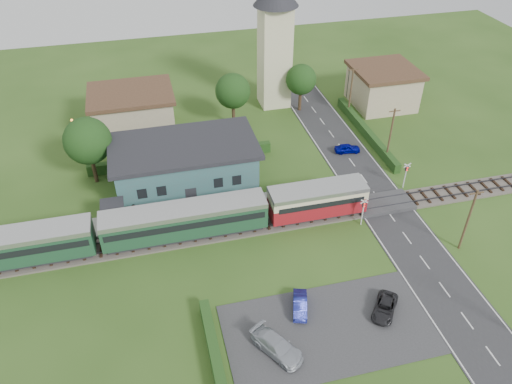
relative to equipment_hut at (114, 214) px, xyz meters
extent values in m
plane|color=#2D4C19|center=(18.00, -5.20, -1.75)|extent=(120.00, 120.00, 0.00)
cube|color=#4C443D|center=(18.00, -3.20, -1.65)|extent=(76.00, 3.20, 0.20)
cube|color=#3F3F47|center=(18.00, -3.92, -1.33)|extent=(76.00, 0.08, 0.15)
cube|color=#3F3F47|center=(18.00, -2.48, -1.33)|extent=(76.00, 0.08, 0.15)
cube|color=#28282B|center=(28.00, -5.20, -1.72)|extent=(6.00, 70.00, 0.05)
cube|color=#333335|center=(16.50, -17.20, -1.71)|extent=(17.00, 9.00, 0.08)
cube|color=#333335|center=(28.00, -3.20, -1.52)|extent=(6.20, 3.40, 0.45)
cube|color=gray|center=(8.00, 0.00, -1.52)|extent=(30.00, 3.00, 0.45)
cube|color=beige|center=(0.00, 0.00, -0.10)|extent=(2.00, 2.00, 2.40)
cube|color=#232328|center=(0.00, 0.00, 1.18)|extent=(2.30, 2.30, 0.15)
cube|color=#346C6C|center=(8.00, 5.80, 0.65)|extent=(15.00, 8.00, 4.80)
cube|color=#232328|center=(8.00, 5.80, 3.30)|extent=(16.00, 9.00, 0.50)
cube|color=#232328|center=(8.00, 1.86, -0.65)|extent=(1.20, 0.12, 2.20)
cube|color=black|center=(3.00, 1.86, 0.65)|extent=(1.00, 0.12, 1.20)
cube|color=black|center=(5.00, 1.86, 0.65)|extent=(1.00, 0.12, 1.20)
cube|color=black|center=(11.00, 1.86, 0.65)|extent=(1.00, 0.12, 1.20)
cube|color=black|center=(13.00, 1.86, 0.65)|extent=(1.00, 0.12, 1.20)
cube|color=#232328|center=(20.35, -3.20, -1.16)|extent=(9.00, 2.20, 0.50)
cube|color=maroon|center=(20.35, -3.20, -0.16)|extent=(10.00, 2.80, 1.80)
cube|color=beige|center=(20.35, -3.20, 1.09)|extent=(10.00, 2.82, 0.90)
cube|color=black|center=(20.35, -3.20, 0.74)|extent=(9.00, 2.88, 0.60)
cube|color=#AFAFAF|center=(20.35, -3.20, 1.74)|extent=(10.00, 2.90, 0.45)
cube|color=#232328|center=(6.75, -3.20, -1.16)|extent=(15.20, 2.20, 0.50)
cube|color=#1D452D|center=(6.75, -3.20, 0.34)|extent=(16.00, 2.80, 2.60)
cube|color=black|center=(6.75, -3.20, 0.74)|extent=(15.40, 2.86, 0.70)
cube|color=#AFAFAF|center=(6.75, -3.20, 1.74)|extent=(16.00, 2.90, 0.50)
cube|color=#232328|center=(-9.85, -3.20, -1.16)|extent=(15.20, 2.20, 0.50)
cube|color=#1D452D|center=(-9.85, -3.20, 0.34)|extent=(16.00, 2.80, 2.60)
cube|color=black|center=(-9.85, -3.20, 0.74)|extent=(15.40, 2.86, 0.70)
cube|color=beige|center=(23.00, 22.80, 5.25)|extent=(4.00, 4.00, 14.00)
cube|color=tan|center=(3.00, 19.80, 0.75)|extent=(10.00, 8.00, 5.00)
cube|color=#472D1E|center=(3.00, 19.80, 3.50)|extent=(10.80, 8.80, 0.50)
cube|color=tan|center=(38.00, 18.80, 0.75)|extent=(8.00, 8.00, 5.00)
cube|color=#472D1E|center=(38.00, 18.80, 3.50)|extent=(8.80, 8.80, 0.50)
cube|color=#193814|center=(7.00, -17.20, -1.15)|extent=(0.80, 9.00, 1.20)
cube|color=#193814|center=(32.20, 10.80, -1.15)|extent=(0.80, 18.00, 1.20)
cube|color=#193814|center=(8.00, 10.30, -1.10)|extent=(22.00, 0.80, 1.30)
cylinder|color=#332316|center=(-2.00, 8.80, 0.32)|extent=(0.44, 0.44, 4.12)
sphere|color=#143311|center=(-2.00, 8.80, 3.65)|extent=(5.20, 5.20, 5.20)
cylinder|color=#332316|center=(16.00, 17.80, 0.18)|extent=(0.44, 0.44, 3.85)
sphere|color=#143311|center=(16.00, 17.80, 3.29)|extent=(4.60, 4.60, 4.60)
cylinder|color=#332316|center=(26.00, 19.80, 0.04)|extent=(0.44, 0.44, 3.58)
sphere|color=#143311|center=(26.00, 19.80, 2.93)|extent=(4.20, 4.20, 4.20)
cylinder|color=#473321|center=(32.20, -11.20, 1.75)|extent=(0.22, 0.22, 7.00)
cube|color=#473321|center=(32.20, -11.20, 4.95)|extent=(1.40, 0.10, 0.10)
cylinder|color=#473321|center=(32.20, 4.80, 1.75)|extent=(0.22, 0.22, 7.00)
cube|color=#473321|center=(32.20, 4.80, 4.95)|extent=(1.40, 0.10, 0.10)
cylinder|color=#473321|center=(32.20, 16.80, 1.75)|extent=(0.22, 0.22, 7.00)
cube|color=#473321|center=(32.20, 16.80, 4.95)|extent=(1.40, 0.10, 0.10)
cylinder|color=silver|center=(24.40, -5.60, -0.25)|extent=(0.12, 0.12, 3.00)
cube|color=#232328|center=(24.40, -5.60, 0.85)|extent=(0.35, 0.18, 0.55)
sphere|color=#FF190C|center=(24.40, -5.72, 1.00)|extent=(0.14, 0.14, 0.14)
sphere|color=#FF190C|center=(24.40, -5.72, 0.70)|extent=(0.14, 0.14, 0.14)
cube|color=silver|center=(24.40, -5.60, 1.25)|extent=(0.84, 0.05, 0.55)
cube|color=silver|center=(24.40, -5.60, 1.25)|extent=(0.84, 0.05, 0.55)
cylinder|color=silver|center=(31.60, -0.80, -0.25)|extent=(0.12, 0.12, 3.00)
cube|color=#232328|center=(31.60, -0.80, 0.85)|extent=(0.35, 0.18, 0.55)
sphere|color=#FF190C|center=(31.60, -0.92, 1.00)|extent=(0.14, 0.14, 0.14)
sphere|color=#FF190C|center=(31.60, -0.92, 0.70)|extent=(0.14, 0.14, 0.14)
cube|color=silver|center=(31.60, -0.80, 1.25)|extent=(0.84, 0.05, 0.55)
cube|color=silver|center=(31.60, -0.80, 1.25)|extent=(0.84, 0.05, 0.55)
cylinder|color=#3F3F47|center=(-4.00, 14.80, 0.75)|extent=(0.14, 0.14, 5.00)
sphere|color=orange|center=(-4.00, 14.80, 3.25)|extent=(0.30, 0.30, 0.30)
cylinder|color=#3F3F47|center=(34.00, 21.80, 0.75)|extent=(0.14, 0.14, 5.00)
sphere|color=orange|center=(34.00, 21.80, 3.25)|extent=(0.30, 0.30, 0.30)
imported|color=#010589|center=(28.30, 7.63, -1.16)|extent=(3.31, 1.70, 1.08)
imported|color=navy|center=(14.85, -14.70, -1.13)|extent=(2.06, 3.47, 1.08)
imported|color=#ABAFB9|center=(11.82, -18.26, -1.00)|extent=(4.01, 4.86, 1.33)
imported|color=black|center=(21.68, -16.67, -1.16)|extent=(3.57, 3.93, 1.02)
imported|color=gray|center=(14.42, -0.29, -0.31)|extent=(0.74, 0.50, 1.98)
imported|color=gray|center=(2.03, 0.35, -0.38)|extent=(0.78, 0.95, 1.83)
camera|label=1|loc=(4.53, -40.81, 31.74)|focal=35.00mm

